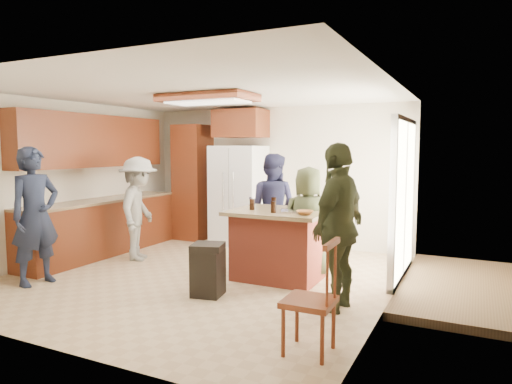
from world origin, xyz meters
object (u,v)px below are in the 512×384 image
at_px(person_behind_left, 272,207).
at_px(refrigerator, 239,195).
at_px(person_counter, 139,209).
at_px(spindle_chair, 311,302).
at_px(person_behind_right, 308,222).
at_px(kitchen_island, 279,244).
at_px(person_side_right, 339,227).
at_px(trash_bin, 208,269).
at_px(person_front_left, 35,216).

height_order(person_behind_left, refrigerator, refrigerator).
distance_m(person_counter, spindle_chair, 4.06).
bearing_deg(person_behind_right, person_counter, -11.58).
height_order(person_behind_right, kitchen_island, person_behind_right).
bearing_deg(person_side_right, person_counter, -93.90).
bearing_deg(person_side_right, trash_bin, -71.67).
bearing_deg(refrigerator, kitchen_island, -48.16).
bearing_deg(trash_bin, kitchen_island, 65.30).
bearing_deg(trash_bin, person_behind_left, 91.32).
bearing_deg(kitchen_island, person_front_left, -149.56).
height_order(person_behind_left, person_side_right, person_side_right).
distance_m(person_counter, trash_bin, 2.24).
bearing_deg(person_front_left, kitchen_island, -51.72).
distance_m(person_front_left, person_counter, 1.63).
height_order(person_behind_left, person_behind_right, person_behind_left).
relative_size(refrigerator, trash_bin, 2.86).
relative_size(kitchen_island, trash_bin, 2.03).
height_order(refrigerator, spindle_chair, refrigerator).
bearing_deg(person_behind_left, trash_bin, 88.82).
relative_size(person_counter, spindle_chair, 1.63).
height_order(person_counter, refrigerator, refrigerator).
xyz_separation_m(person_side_right, spindle_chair, (0.10, -1.18, -0.46)).
relative_size(person_behind_right, person_counter, 0.93).
xyz_separation_m(person_behind_right, person_counter, (-2.72, -0.25, 0.05)).
relative_size(person_behind_right, kitchen_island, 1.18).
bearing_deg(person_side_right, refrigerator, -125.30).
bearing_deg(person_counter, person_behind_left, -87.42).
xyz_separation_m(person_behind_right, trash_bin, (-0.80, -1.29, -0.44)).
relative_size(person_behind_left, person_side_right, 0.92).
distance_m(person_behind_left, person_counter, 2.10).
relative_size(person_front_left, spindle_chair, 1.79).
distance_m(refrigerator, kitchen_island, 2.34).
distance_m(person_behind_left, person_side_right, 2.33).
distance_m(person_behind_right, kitchen_island, 0.49).
xyz_separation_m(person_counter, trash_bin, (1.92, -1.04, -0.49)).
bearing_deg(trash_bin, spindle_chair, -29.82).
bearing_deg(person_counter, spindle_chair, -143.08).
xyz_separation_m(trash_bin, spindle_chair, (1.62, -0.93, 0.13)).
distance_m(person_side_right, spindle_chair, 1.27).
xyz_separation_m(person_behind_left, kitchen_island, (0.53, -0.93, -0.36)).
relative_size(person_front_left, refrigerator, 0.99).
relative_size(person_side_right, trash_bin, 2.89).
xyz_separation_m(refrigerator, trash_bin, (1.06, -2.76, -0.58)).
relative_size(person_front_left, person_counter, 1.10).
xyz_separation_m(person_front_left, refrigerator, (1.19, 3.32, 0.01)).
xyz_separation_m(refrigerator, spindle_chair, (2.68, -3.69, -0.45)).
bearing_deg(person_counter, refrigerator, -50.63).
relative_size(person_front_left, person_behind_left, 1.06).
bearing_deg(person_behind_left, kitchen_island, 116.95).
distance_m(person_side_right, trash_bin, 1.65).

